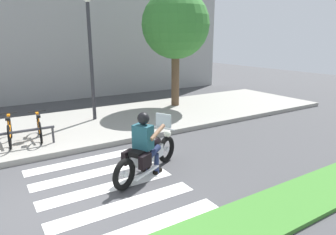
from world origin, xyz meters
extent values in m
plane|color=#424244|center=(0.00, 0.00, 0.00)|extent=(48.00, 48.00, 0.00)
cube|color=gray|center=(0.00, 4.39, 0.07)|extent=(24.00, 4.40, 0.15)
cube|color=white|center=(1.28, -1.60, 0.00)|extent=(2.80, 0.40, 0.01)
cube|color=white|center=(1.28, -0.80, 0.00)|extent=(2.80, 0.40, 0.01)
cube|color=white|center=(1.28, 0.00, 0.00)|extent=(2.80, 0.40, 0.01)
cube|color=white|center=(1.28, 0.80, 0.00)|extent=(2.80, 0.40, 0.01)
cube|color=white|center=(1.28, 1.60, 0.00)|extent=(2.80, 0.40, 0.01)
torus|color=black|center=(2.97, 0.50, 0.33)|extent=(0.63, 0.40, 0.65)
cylinder|color=silver|center=(2.97, 0.50, 0.33)|extent=(0.15, 0.14, 0.12)
torus|color=black|center=(1.53, -0.24, 0.33)|extent=(0.63, 0.40, 0.65)
cylinder|color=silver|center=(1.53, -0.24, 0.33)|extent=(0.15, 0.14, 0.12)
cube|color=silver|center=(2.25, 0.13, 0.47)|extent=(0.92, 0.66, 0.28)
ellipsoid|color=black|center=(2.45, 0.23, 0.69)|extent=(0.59, 0.49, 0.22)
cube|color=black|center=(2.05, 0.03, 0.62)|extent=(0.63, 0.50, 0.10)
cube|color=black|center=(1.79, 0.14, 0.51)|extent=(0.34, 0.25, 0.28)
cube|color=black|center=(1.99, -0.25, 0.51)|extent=(0.34, 0.25, 0.28)
cylinder|color=silver|center=(2.83, 0.43, 0.90)|extent=(0.31, 0.57, 0.03)
sphere|color=white|center=(3.02, 0.52, 0.70)|extent=(0.18, 0.18, 0.18)
cube|color=silver|center=(2.86, 0.44, 1.08)|extent=(0.22, 0.37, 0.32)
cylinder|color=silver|center=(2.09, -0.15, 0.20)|extent=(0.75, 0.44, 0.08)
cube|color=#1E4C59|center=(2.12, 0.06, 0.92)|extent=(0.41, 0.47, 0.52)
sphere|color=black|center=(2.14, 0.07, 1.32)|extent=(0.26, 0.26, 0.26)
cylinder|color=#9E7051|center=(2.22, 0.36, 0.99)|extent=(0.50, 0.32, 0.26)
cylinder|color=#9E7051|center=(2.42, -0.03, 0.99)|extent=(0.50, 0.32, 0.26)
cylinder|color=#1E284C|center=(2.18, 0.27, 0.56)|extent=(0.46, 0.33, 0.24)
cylinder|color=#1E284C|center=(2.28, 0.33, 0.24)|extent=(0.11, 0.11, 0.48)
cube|color=black|center=(2.32, 0.35, 0.04)|extent=(0.26, 0.20, 0.08)
cylinder|color=#1E284C|center=(2.32, -0.01, 0.56)|extent=(0.46, 0.33, 0.24)
cylinder|color=#1E284C|center=(2.43, 0.04, 0.24)|extent=(0.11, 0.11, 0.48)
cube|color=black|center=(2.46, 0.06, 0.04)|extent=(0.26, 0.20, 0.08)
torus|color=black|center=(-0.09, 4.04, 0.48)|extent=(0.12, 0.65, 0.65)
torus|color=black|center=(-0.20, 3.04, 0.48)|extent=(0.12, 0.65, 0.65)
cylinder|color=orange|center=(-0.15, 3.54, 0.55)|extent=(0.15, 0.90, 0.25)
cylinder|color=orange|center=(-0.17, 3.29, 0.71)|extent=(0.04, 0.04, 0.40)
cube|color=black|center=(-0.17, 3.29, 0.91)|extent=(0.12, 0.21, 0.06)
cylinder|color=black|center=(-0.10, 3.94, 0.91)|extent=(0.48, 0.08, 0.03)
cube|color=orange|center=(-0.09, 4.04, 0.83)|extent=(0.11, 0.29, 0.04)
torus|color=black|center=(0.66, 4.02, 0.46)|extent=(0.11, 0.62, 0.61)
torus|color=black|center=(0.55, 3.05, 0.46)|extent=(0.11, 0.62, 0.61)
cylinder|color=orange|center=(0.60, 3.54, 0.53)|extent=(0.15, 0.87, 0.24)
cylinder|color=orange|center=(0.58, 3.30, 0.68)|extent=(0.04, 0.04, 0.38)
cube|color=black|center=(0.58, 3.30, 0.87)|extent=(0.12, 0.21, 0.06)
cylinder|color=black|center=(0.65, 3.92, 0.87)|extent=(0.48, 0.08, 0.03)
cube|color=orange|center=(0.66, 4.02, 0.80)|extent=(0.11, 0.29, 0.04)
cylinder|color=#333338|center=(0.85, 2.99, 0.38)|extent=(0.06, 0.06, 0.45)
cylinder|color=#2D2D33|center=(2.64, 4.79, 2.03)|extent=(0.12, 0.12, 4.07)
cylinder|color=brown|center=(6.33, 5.19, 1.25)|extent=(0.33, 0.33, 2.51)
sphere|color=#387F33|center=(6.33, 5.19, 3.46)|extent=(2.74, 2.74, 2.74)
camera|label=1|loc=(-0.66, -5.35, 2.95)|focal=32.23mm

